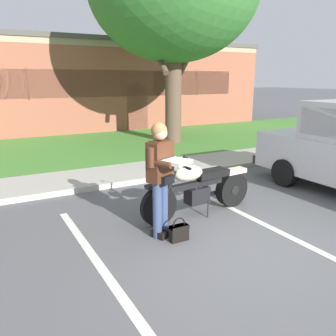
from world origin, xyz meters
TOP-DOWN VIEW (x-y plane):
  - ground_plane at (0.00, 0.00)m, footprint 140.00×140.00m
  - curb_strip at (0.00, 3.48)m, footprint 60.00×0.20m
  - concrete_walk at (0.00, 4.33)m, footprint 60.00×1.50m
  - grass_lawn at (0.00, 8.13)m, footprint 60.00×6.10m
  - stall_stripe_0 at (-2.08, 0.20)m, footprint 0.17×4.40m
  - stall_stripe_1 at (0.67, 0.20)m, footprint 0.17×4.40m
  - motorcycle at (0.04, 1.27)m, footprint 2.24×0.82m
  - rider_person at (-0.99, 0.79)m, footprint 0.57×0.66m
  - handbag at (-0.84, 0.54)m, footprint 0.28×0.13m
  - hedge_center_left at (0.84, 11.47)m, footprint 2.93×0.90m
  - hedge_center_right at (5.10, 11.47)m, footprint 2.91×0.90m
  - brick_building at (-1.42, 16.44)m, footprint 22.81×11.06m

SIDE VIEW (x-z plane):
  - ground_plane at x=0.00m, z-range 0.00..0.00m
  - stall_stripe_0 at x=-2.08m, z-range 0.00..0.01m
  - stall_stripe_1 at x=0.67m, z-range 0.00..0.01m
  - grass_lawn at x=0.00m, z-range 0.00..0.06m
  - concrete_walk at x=0.00m, z-range 0.00..0.08m
  - curb_strip at x=0.00m, z-range 0.00..0.12m
  - handbag at x=-0.84m, z-range -0.04..0.32m
  - motorcycle at x=0.04m, z-range -0.11..1.07m
  - hedge_center_left at x=0.84m, z-range 0.03..1.27m
  - hedge_center_right at x=5.10m, z-range 0.03..1.27m
  - rider_person at x=-0.99m, z-range 0.15..1.86m
  - brick_building at x=-1.42m, z-range 0.00..4.03m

